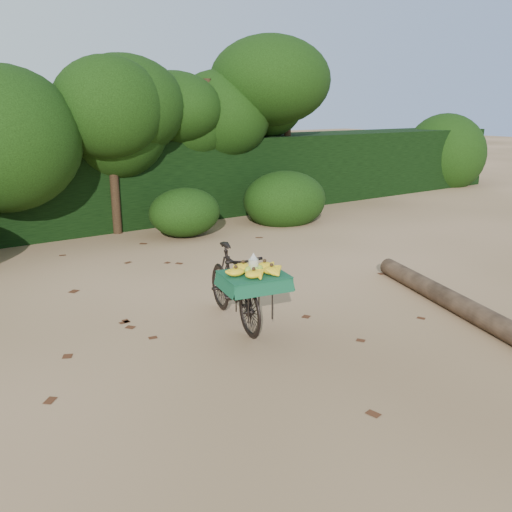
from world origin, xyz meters
TOP-DOWN VIEW (x-y plane):
  - ground at (0.00, 0.00)m, footprint 80.00×80.00m
  - vendor_bicycle at (-0.08, -0.01)m, footprint 0.87×1.74m
  - fallen_log at (2.42, -1.35)m, footprint 1.30×3.38m
  - hedge_backdrop at (0.00, 6.30)m, footprint 26.00×1.80m
  - tree_row at (-0.65, 5.50)m, footprint 14.50×2.00m
  - bush_clumps at (0.50, 4.30)m, footprint 8.80×1.70m
  - leaf_litter at (0.00, 0.65)m, footprint 7.00×7.30m

SIDE VIEW (x-z plane):
  - ground at x=0.00m, z-range 0.00..0.00m
  - leaf_litter at x=0.00m, z-range 0.00..0.01m
  - fallen_log at x=2.42m, z-range 0.00..0.25m
  - bush_clumps at x=0.50m, z-range 0.00..0.90m
  - vendor_bicycle at x=-0.08m, z-range 0.01..0.96m
  - hedge_backdrop at x=0.00m, z-range 0.00..1.80m
  - tree_row at x=-0.65m, z-range 0.00..4.00m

